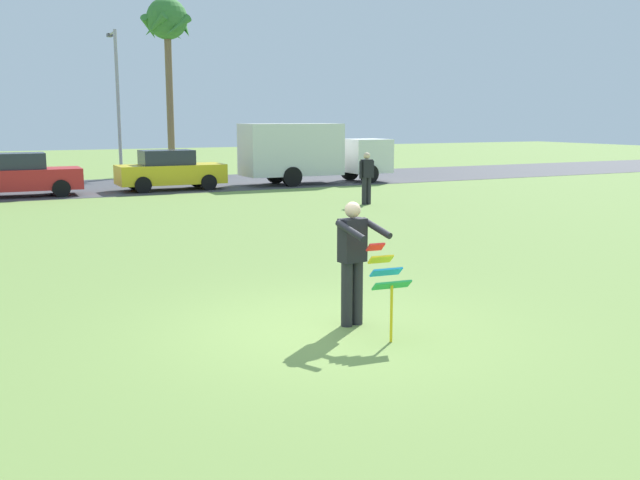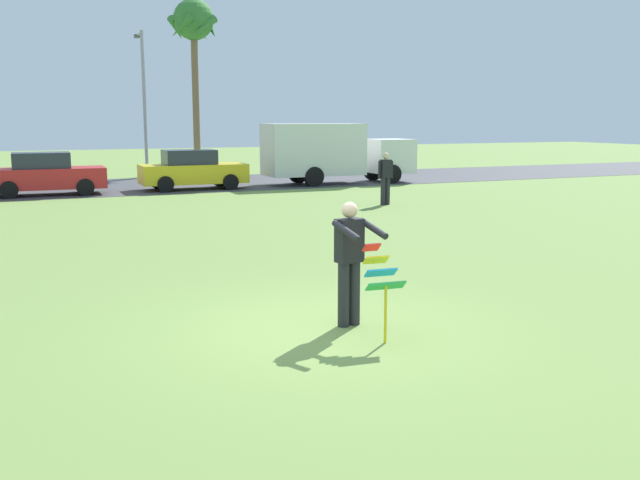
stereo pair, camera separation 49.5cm
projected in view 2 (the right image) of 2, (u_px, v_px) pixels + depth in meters
ground_plane at (325, 329)px, 9.76m from camera, size 120.00×120.00×0.00m
road_strip at (109, 187)px, 29.87m from camera, size 120.00×8.00×0.01m
person_kite_flyer at (350, 259)px, 9.75m from camera, size 0.61×0.71×1.73m
kite_held at (381, 277)px, 9.16m from camera, size 0.52×0.66×1.22m
parked_car_red at (45, 175)px, 26.56m from camera, size 4.24×1.91×1.60m
parked_car_yellow at (193, 170)px, 28.75m from camera, size 4.21×1.85×1.60m
parked_truck_white_box at (331, 152)px, 31.07m from camera, size 6.73×2.20×2.62m
palm_tree_centre_far at (194, 27)px, 36.95m from camera, size 2.58×2.71×8.94m
streetlight_pole at (144, 94)px, 34.76m from camera, size 0.24×1.65×7.00m
person_walker_near at (385, 177)px, 23.63m from camera, size 0.57×0.25×1.73m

